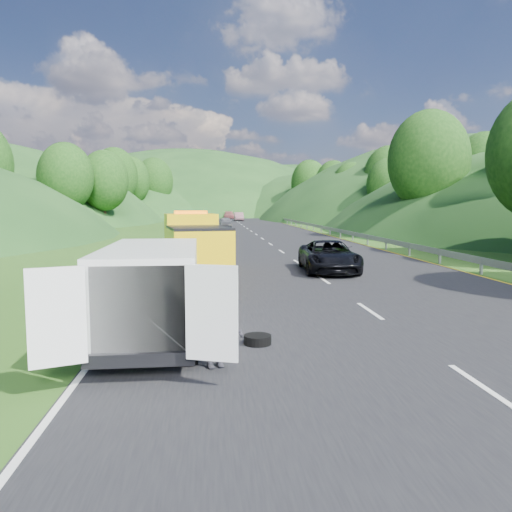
{
  "coord_description": "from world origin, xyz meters",
  "views": [
    {
      "loc": [
        -1.55,
        -15.77,
        3.1
      ],
      "look_at": [
        -0.0,
        1.26,
        1.3
      ],
      "focal_mm": 35.0,
      "sensor_mm": 36.0,
      "label": 1
    }
  ],
  "objects": [
    {
      "name": "woman",
      "position": [
        -3.06,
        -0.28,
        0.0
      ],
      "size": [
        0.58,
        0.69,
        1.62
      ],
      "primitive_type": "imported",
      "rotation": [
        0.0,
        0.0,
        1.87
      ],
      "color": "silver",
      "rests_on": "ground"
    },
    {
      "name": "dist_car_a",
      "position": [
        0.43,
        50.57,
        0.0
      ],
      "size": [
        1.56,
        3.88,
        1.32
      ],
      "primitive_type": "imported",
      "color": "#525457",
      "rests_on": "ground"
    },
    {
      "name": "passing_suv",
      "position": [
        3.78,
        6.34,
        0.0
      ],
      "size": [
        2.69,
        5.23,
        1.41
      ],
      "primitive_type": "imported",
      "rotation": [
        0.0,
        0.0,
        -0.07
      ],
      "color": "black",
      "rests_on": "ground"
    },
    {
      "name": "worker",
      "position": [
        -1.48,
        -6.59,
        0.0
      ],
      "size": [
        1.22,
        0.92,
        1.67
      ],
      "primitive_type": "imported",
      "rotation": [
        0.0,
        0.0,
        0.32
      ],
      "color": "black",
      "rests_on": "ground"
    },
    {
      "name": "tree_line_left",
      "position": [
        -19.0,
        60.0,
        0.0
      ],
      "size": [
        14.0,
        140.0,
        14.0
      ],
      "primitive_type": null,
      "color": "#2D5B1B",
      "rests_on": "ground"
    },
    {
      "name": "white_van",
      "position": [
        -2.86,
        -4.61,
        1.23
      ],
      "size": [
        3.35,
        6.15,
        2.17
      ],
      "rotation": [
        0.0,
        0.0,
        0.02
      ],
      "color": "black",
      "rests_on": "ground"
    },
    {
      "name": "tree_line_right",
      "position": [
        23.0,
        60.0,
        0.0
      ],
      "size": [
        14.0,
        140.0,
        14.0
      ],
      "primitive_type": null,
      "color": "#2D5B1B",
      "rests_on": "ground"
    },
    {
      "name": "road_surface",
      "position": [
        3.0,
        40.0,
        0.01
      ],
      "size": [
        14.0,
        200.0,
        0.02
      ],
      "primitive_type": "cube",
      "color": "black",
      "rests_on": "ground"
    },
    {
      "name": "child",
      "position": [
        -1.42,
        0.22,
        0.0
      ],
      "size": [
        0.67,
        0.69,
        1.11
      ],
      "primitive_type": "imported",
      "rotation": [
        0.0,
        0.0,
        -0.88
      ],
      "color": "#D1C56F",
      "rests_on": "ground"
    },
    {
      "name": "ground",
      "position": [
        0.0,
        0.0,
        0.0
      ],
      "size": [
        320.0,
        320.0,
        0.0
      ],
      "primitive_type": "plane",
      "color": "#38661E",
      "rests_on": "ground"
    },
    {
      "name": "hills_backdrop",
      "position": [
        6.5,
        134.7,
        0.0
      ],
      "size": [
        201.0,
        288.6,
        44.0
      ],
      "primitive_type": null,
      "color": "#2D5B23",
      "rests_on": "ground"
    },
    {
      "name": "dist_car_b",
      "position": [
        3.54,
        74.46,
        0.0
      ],
      "size": [
        1.61,
        4.61,
        1.52
      ],
      "primitive_type": "imported",
      "color": "#754E56",
      "rests_on": "ground"
    },
    {
      "name": "guardrail",
      "position": [
        10.3,
        52.5,
        0.0
      ],
      "size": [
        0.06,
        140.0,
        1.52
      ],
      "primitive_type": "cube",
      "color": "gray",
      "rests_on": "ground"
    },
    {
      "name": "suitcase",
      "position": [
        -3.97,
        0.27,
        0.27
      ],
      "size": [
        0.35,
        0.22,
        0.54
      ],
      "primitive_type": "cube",
      "rotation": [
        0.0,
        0.0,
        0.09
      ],
      "color": "brown",
      "rests_on": "ground"
    },
    {
      "name": "tow_truck",
      "position": [
        -2.28,
        6.79,
        1.35
      ],
      "size": [
        3.39,
        6.74,
        2.77
      ],
      "rotation": [
        0.0,
        0.0,
        0.17
      ],
      "color": "black",
      "rests_on": "ground"
    },
    {
      "name": "spare_tire",
      "position": [
        -0.55,
        -5.1,
        0.0
      ],
      "size": [
        0.61,
        0.61,
        0.2
      ],
      "primitive_type": "cylinder",
      "color": "black",
      "rests_on": "ground"
    },
    {
      "name": "dist_car_c",
      "position": [
        2.26,
        87.7,
        0.0
      ],
      "size": [
        2.1,
        5.17,
        1.5
      ],
      "primitive_type": "imported",
      "color": "#924949",
      "rests_on": "ground"
    }
  ]
}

